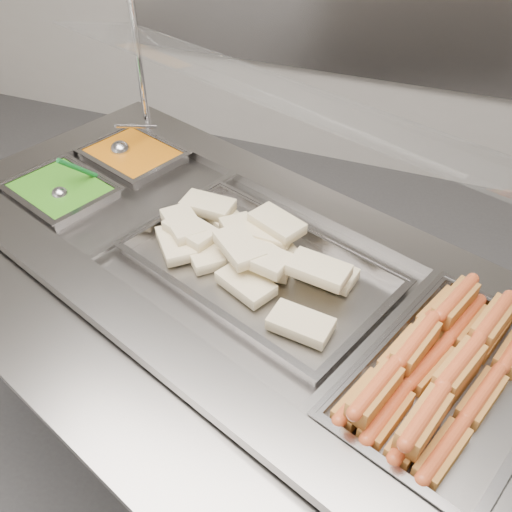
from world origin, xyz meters
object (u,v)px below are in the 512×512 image
(steam_counter, at_px, (244,360))
(sneeze_guard, at_px, (299,102))
(pan_wraps, at_px, (259,271))
(ladle, at_px, (122,149))
(serving_spoon, at_px, (64,190))
(pan_hotdogs, at_px, (451,390))

(steam_counter, bearing_deg, sneeze_guard, 69.59)
(pan_wraps, xyz_separation_m, ladle, (-0.67, 0.39, 0.04))
(sneeze_guard, xyz_separation_m, pan_wraps, (-0.02, -0.23, -0.40))
(sneeze_guard, relative_size, serving_spoon, 9.96)
(pan_hotdogs, distance_m, serving_spoon, 1.28)
(steam_counter, distance_m, pan_wraps, 0.44)
(pan_hotdogs, relative_size, pan_wraps, 0.82)
(sneeze_guard, xyz_separation_m, serving_spoon, (-0.72, -0.13, -0.36))
(steam_counter, distance_m, pan_hotdogs, 0.77)
(pan_wraps, bearing_deg, sneeze_guard, 84.93)
(sneeze_guard, bearing_deg, serving_spoon, -169.49)
(steam_counter, relative_size, pan_hotdogs, 3.24)
(ladle, bearing_deg, steam_counter, -31.21)
(serving_spoon, bearing_deg, steam_counter, -6.72)
(steam_counter, distance_m, serving_spoon, 0.80)
(ladle, height_order, serving_spoon, serving_spoon)
(ladle, bearing_deg, pan_hotdogs, -26.11)
(steam_counter, relative_size, sneeze_guard, 1.24)
(sneeze_guard, bearing_deg, ladle, 166.90)
(steam_counter, height_order, serving_spoon, serving_spoon)
(sneeze_guard, distance_m, ladle, 0.80)
(pan_hotdogs, bearing_deg, pan_wraps, 159.58)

